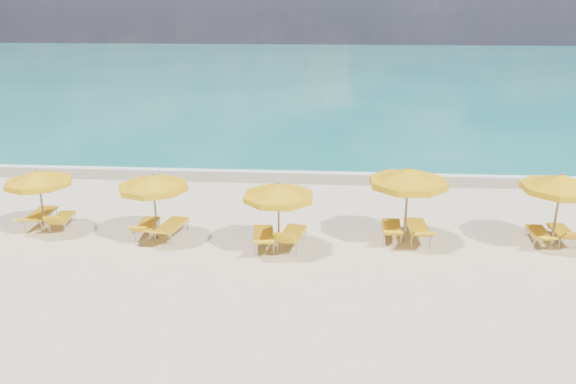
{
  "coord_description": "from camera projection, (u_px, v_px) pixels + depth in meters",
  "views": [
    {
      "loc": [
        1.33,
        -16.33,
        7.24
      ],
      "look_at": [
        0.0,
        1.5,
        1.2
      ],
      "focal_mm": 35.0,
      "sensor_mm": 36.0,
      "label": 1
    }
  ],
  "objects": [
    {
      "name": "lounger_5_left",
      "position": [
        391.0,
        232.0,
        18.09
      ],
      "size": [
        0.72,
        1.9,
        0.74
      ],
      "rotation": [
        0.0,
        0.0,
        -0.06
      ],
      "color": "#A5A8AD",
      "rests_on": "ground"
    },
    {
      "name": "umbrella_3",
      "position": [
        153.0,
        183.0,
        17.52
      ],
      "size": [
        2.26,
        2.26,
        2.24
      ],
      "rotation": [
        0.0,
        0.0,
        0.02
      ],
      "color": "#9E754F",
      "rests_on": "ground"
    },
    {
      "name": "lounger_6_left",
      "position": [
        538.0,
        237.0,
        17.76
      ],
      "size": [
        0.7,
        1.73,
        0.65
      ],
      "rotation": [
        0.0,
        0.0,
        -0.09
      ],
      "color": "#A5A8AD",
      "rests_on": "ground"
    },
    {
      "name": "ground_plane",
      "position": [
        284.0,
        243.0,
        17.84
      ],
      "size": [
        120.0,
        120.0,
        0.0
      ],
      "primitive_type": "plane",
      "color": "beige"
    },
    {
      "name": "lounger_4_right",
      "position": [
        292.0,
        240.0,
        17.47
      ],
      "size": [
        0.96,
        1.98,
        0.92
      ],
      "rotation": [
        0.0,
        0.0,
        -0.17
      ],
      "color": "#A5A8AD",
      "rests_on": "ground"
    },
    {
      "name": "whitecap_near",
      "position": [
        209.0,
        127.0,
        34.32
      ],
      "size": [
        14.0,
        0.36,
        0.05
      ],
      "primitive_type": "cube",
      "color": "white",
      "rests_on": "ground"
    },
    {
      "name": "foam_line",
      "position": [
        299.0,
        170.0,
        25.59
      ],
      "size": [
        120.0,
        1.2,
        0.03
      ],
      "primitive_type": "cube",
      "color": "white",
      "rests_on": "ground"
    },
    {
      "name": "umbrella_4",
      "position": [
        278.0,
        192.0,
        16.71
      ],
      "size": [
        2.84,
        2.84,
        2.21
      ],
      "rotation": [
        0.0,
        0.0,
        0.38
      ],
      "color": "#9E754F",
      "rests_on": "ground"
    },
    {
      "name": "lounger_2_right",
      "position": [
        63.0,
        222.0,
        18.98
      ],
      "size": [
        0.71,
        1.64,
        0.76
      ],
      "rotation": [
        0.0,
        0.0,
        0.11
      ],
      "color": "#A5A8AD",
      "rests_on": "ground"
    },
    {
      "name": "lounger_4_left",
      "position": [
        264.0,
        240.0,
        17.43
      ],
      "size": [
        0.89,
        2.03,
        0.77
      ],
      "rotation": [
        0.0,
        0.0,
        0.13
      ],
      "color": "#A5A8AD",
      "rests_on": "ground"
    },
    {
      "name": "lounger_3_right",
      "position": [
        171.0,
        231.0,
        18.2
      ],
      "size": [
        0.98,
        2.03,
        0.71
      ],
      "rotation": [
        0.0,
        0.0,
        -0.19
      ],
      "color": "#A5A8AD",
      "rests_on": "ground"
    },
    {
      "name": "wet_sand_band",
      "position": [
        298.0,
        175.0,
        24.83
      ],
      "size": [
        120.0,
        2.6,
        0.01
      ],
      "primitive_type": "cube",
      "color": "tan",
      "rests_on": "ground"
    },
    {
      "name": "umbrella_2",
      "position": [
        38.0,
        179.0,
        18.17
      ],
      "size": [
        2.15,
        2.15,
        2.16
      ],
      "rotation": [
        0.0,
        0.0,
        -0.01
      ],
      "color": "#9E754F",
      "rests_on": "ground"
    },
    {
      "name": "lounger_6_right",
      "position": [
        562.0,
        236.0,
        17.83
      ],
      "size": [
        0.6,
        1.7,
        0.75
      ],
      "rotation": [
        0.0,
        0.0,
        -0.02
      ],
      "color": "#A5A8AD",
      "rests_on": "ground"
    },
    {
      "name": "umbrella_6",
      "position": [
        561.0,
        184.0,
        16.99
      ],
      "size": [
        3.05,
        3.05,
        2.39
      ],
      "rotation": [
        0.0,
        0.0,
        -0.36
      ],
      "color": "#9E754F",
      "rests_on": "ground"
    },
    {
      "name": "umbrella_5",
      "position": [
        408.0,
        178.0,
        17.26
      ],
      "size": [
        3.15,
        3.15,
        2.5
      ],
      "rotation": [
        0.0,
        0.0,
        -0.34
      ],
      "color": "#9E754F",
      "rests_on": "ground"
    },
    {
      "name": "whitecap_far",
      "position": [
        423.0,
        110.0,
        39.95
      ],
      "size": [
        18.0,
        0.3,
        0.05
      ],
      "primitive_type": "cube",
      "color": "white",
      "rests_on": "ground"
    },
    {
      "name": "lounger_5_right",
      "position": [
        417.0,
        233.0,
        17.99
      ],
      "size": [
        0.72,
        2.04,
        0.79
      ],
      "rotation": [
        0.0,
        0.0,
        0.03
      ],
      "color": "#A5A8AD",
      "rests_on": "ground"
    },
    {
      "name": "lounger_2_left",
      "position": [
        41.0,
        219.0,
        19.19
      ],
      "size": [
        0.7,
        1.97,
        0.71
      ],
      "rotation": [
        0.0,
        0.0,
        0.04
      ],
      "color": "#A5A8AD",
      "rests_on": "ground"
    },
    {
      "name": "lounger_3_left",
      "position": [
        147.0,
        229.0,
        18.35
      ],
      "size": [
        0.65,
        1.76,
        0.75
      ],
      "rotation": [
        0.0,
        0.0,
        0.04
      ],
      "color": "#A5A8AD",
      "rests_on": "ground"
    },
    {
      "name": "ocean",
      "position": [
        319.0,
        71.0,
        63.19
      ],
      "size": [
        120.0,
        80.0,
        0.3
      ],
      "primitive_type": "cube",
      "color": "#136F68",
      "rests_on": "ground"
    }
  ]
}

